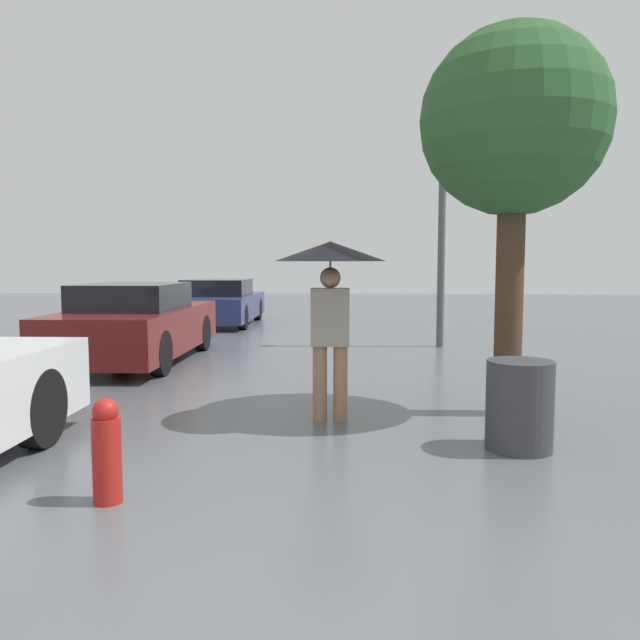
{
  "coord_description": "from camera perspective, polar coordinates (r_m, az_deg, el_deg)",
  "views": [
    {
      "loc": [
        0.04,
        -2.08,
        1.58
      ],
      "look_at": [
        -0.21,
        4.04,
        1.01
      ],
      "focal_mm": 35.0,
      "sensor_mm": 36.0,
      "label": 1
    }
  ],
  "objects": [
    {
      "name": "parked_car_middle",
      "position": [
        10.36,
        -16.41,
        -0.38
      ],
      "size": [
        1.67,
        4.13,
        1.25
      ],
      "color": "maroon",
      "rests_on": "ground_plane"
    },
    {
      "name": "pedestrian",
      "position": [
        6.13,
        0.95,
        4.15
      ],
      "size": [
        1.1,
        1.1,
        1.78
      ],
      "color": "#9E7051",
      "rests_on": "ground_plane"
    },
    {
      "name": "tree",
      "position": [
        6.84,
        17.31,
        16.56
      ],
      "size": [
        1.89,
        1.89,
        3.94
      ],
      "color": "#473323",
      "rests_on": "ground_plane"
    },
    {
      "name": "street_lamp",
      "position": [
        11.93,
        11.12,
        10.99
      ],
      "size": [
        0.3,
        0.3,
        4.68
      ],
      "color": "#515456",
      "rests_on": "ground_plane"
    },
    {
      "name": "trash_bin",
      "position": [
        5.56,
        17.78,
        -7.43
      ],
      "size": [
        0.56,
        0.56,
        0.76
      ],
      "color": "#38383D",
      "rests_on": "ground_plane"
    },
    {
      "name": "fire_hydrant",
      "position": [
        4.4,
        -18.92,
        -11.25
      ],
      "size": [
        0.19,
        0.19,
        0.7
      ],
      "color": "#B21E19",
      "rests_on": "ground_plane"
    },
    {
      "name": "parked_car_farthest",
      "position": [
        16.14,
        -9.21,
        1.54
      ],
      "size": [
        1.79,
        4.02,
        1.16
      ],
      "color": "navy",
      "rests_on": "ground_plane"
    }
  ]
}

